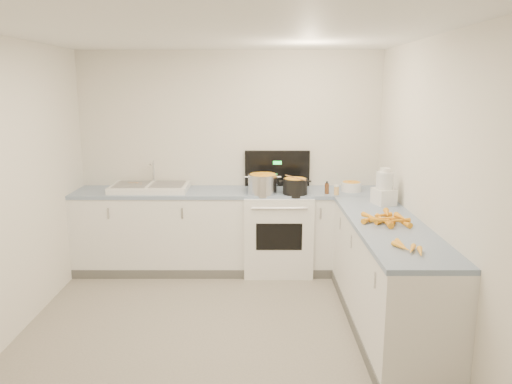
{
  "coord_description": "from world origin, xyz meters",
  "views": [
    {
      "loc": [
        0.3,
        -3.83,
        2.1
      ],
      "look_at": [
        0.3,
        1.1,
        1.05
      ],
      "focal_mm": 35.0,
      "sensor_mm": 36.0,
      "label": 1
    }
  ],
  "objects_px": {
    "spice_jar": "(336,191)",
    "food_processor": "(384,189)",
    "extract_bottle": "(327,189)",
    "sink": "(150,187)",
    "black_pot": "(295,187)",
    "stove": "(278,230)",
    "steel_pot": "(263,185)",
    "mixing_bowl": "(351,187)"
  },
  "relations": [
    {
      "from": "sink",
      "to": "steel_pot",
      "type": "xyz_separation_m",
      "value": [
        1.27,
        -0.16,
        0.06
      ]
    },
    {
      "from": "steel_pot",
      "to": "spice_jar",
      "type": "relative_size",
      "value": 3.49
    },
    {
      "from": "stove",
      "to": "extract_bottle",
      "type": "height_order",
      "value": "stove"
    },
    {
      "from": "mixing_bowl",
      "to": "food_processor",
      "type": "height_order",
      "value": "food_processor"
    },
    {
      "from": "sink",
      "to": "mixing_bowl",
      "type": "distance_m",
      "value": 2.27
    },
    {
      "from": "mixing_bowl",
      "to": "extract_bottle",
      "type": "height_order",
      "value": "extract_bottle"
    },
    {
      "from": "stove",
      "to": "steel_pot",
      "type": "distance_m",
      "value": 0.61
    },
    {
      "from": "mixing_bowl",
      "to": "food_processor",
      "type": "distance_m",
      "value": 0.68
    },
    {
      "from": "stove",
      "to": "food_processor",
      "type": "height_order",
      "value": "stove"
    },
    {
      "from": "steel_pot",
      "to": "black_pot",
      "type": "relative_size",
      "value": 1.19
    },
    {
      "from": "spice_jar",
      "to": "mixing_bowl",
      "type": "bearing_deg",
      "value": 44.21
    },
    {
      "from": "black_pot",
      "to": "spice_jar",
      "type": "distance_m",
      "value": 0.45
    },
    {
      "from": "sink",
      "to": "spice_jar",
      "type": "xyz_separation_m",
      "value": [
        2.08,
        -0.23,
        0.01
      ]
    },
    {
      "from": "stove",
      "to": "spice_jar",
      "type": "bearing_deg",
      "value": -18.8
    },
    {
      "from": "stove",
      "to": "mixing_bowl",
      "type": "xyz_separation_m",
      "value": [
        0.82,
        -0.02,
        0.52
      ]
    },
    {
      "from": "steel_pot",
      "to": "black_pot",
      "type": "xyz_separation_m",
      "value": [
        0.35,
        -0.03,
        -0.02
      ]
    },
    {
      "from": "sink",
      "to": "black_pot",
      "type": "height_order",
      "value": "sink"
    },
    {
      "from": "sink",
      "to": "steel_pot",
      "type": "bearing_deg",
      "value": -7.04
    },
    {
      "from": "mixing_bowl",
      "to": "extract_bottle",
      "type": "distance_m",
      "value": 0.33
    },
    {
      "from": "mixing_bowl",
      "to": "sink",
      "type": "bearing_deg",
      "value": 179.05
    },
    {
      "from": "mixing_bowl",
      "to": "extract_bottle",
      "type": "bearing_deg",
      "value": -154.74
    },
    {
      "from": "stove",
      "to": "spice_jar",
      "type": "height_order",
      "value": "stove"
    },
    {
      "from": "extract_bottle",
      "to": "steel_pot",
      "type": "bearing_deg",
      "value": 178.46
    },
    {
      "from": "mixing_bowl",
      "to": "food_processor",
      "type": "bearing_deg",
      "value": -72.22
    },
    {
      "from": "sink",
      "to": "spice_jar",
      "type": "distance_m",
      "value": 2.09
    },
    {
      "from": "steel_pot",
      "to": "spice_jar",
      "type": "xyz_separation_m",
      "value": [
        0.8,
        -0.07,
        -0.05
      ]
    },
    {
      "from": "mixing_bowl",
      "to": "spice_jar",
      "type": "bearing_deg",
      "value": -135.79
    },
    {
      "from": "mixing_bowl",
      "to": "steel_pot",
      "type": "bearing_deg",
      "value": -173.14
    },
    {
      "from": "spice_jar",
      "to": "extract_bottle",
      "type": "bearing_deg",
      "value": 152.01
    },
    {
      "from": "sink",
      "to": "food_processor",
      "type": "xyz_separation_m",
      "value": [
        2.48,
        -0.68,
        0.12
      ]
    },
    {
      "from": "extract_bottle",
      "to": "spice_jar",
      "type": "height_order",
      "value": "extract_bottle"
    },
    {
      "from": "black_pot",
      "to": "food_processor",
      "type": "relative_size",
      "value": 0.73
    },
    {
      "from": "sink",
      "to": "food_processor",
      "type": "bearing_deg",
      "value": -15.26
    },
    {
      "from": "black_pot",
      "to": "food_processor",
      "type": "bearing_deg",
      "value": -29.97
    },
    {
      "from": "stove",
      "to": "food_processor",
      "type": "distance_m",
      "value": 1.37
    },
    {
      "from": "black_pot",
      "to": "extract_bottle",
      "type": "bearing_deg",
      "value": 1.68
    },
    {
      "from": "steel_pot",
      "to": "extract_bottle",
      "type": "xyz_separation_m",
      "value": [
        0.7,
        -0.02,
        -0.04
      ]
    },
    {
      "from": "food_processor",
      "to": "spice_jar",
      "type": "bearing_deg",
      "value": 131.89
    },
    {
      "from": "spice_jar",
      "to": "food_processor",
      "type": "height_order",
      "value": "food_processor"
    },
    {
      "from": "stove",
      "to": "steel_pot",
      "type": "height_order",
      "value": "stove"
    },
    {
      "from": "steel_pot",
      "to": "mixing_bowl",
      "type": "xyz_separation_m",
      "value": [
        1.0,
        0.12,
        -0.04
      ]
    },
    {
      "from": "stove",
      "to": "sink",
      "type": "distance_m",
      "value": 1.54
    }
  ]
}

